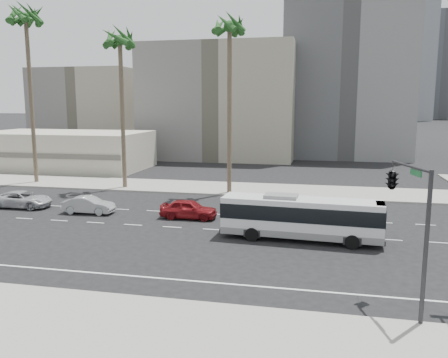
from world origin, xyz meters
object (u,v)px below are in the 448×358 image
(traffic_signal, at_px, (395,184))
(palm_far, at_px, (26,21))
(car_c, at_px, (22,199))
(palm_mid, at_px, (120,44))
(car_b, at_px, (89,205))
(car_a, at_px, (189,209))
(city_bus, at_px, (301,217))
(palm_near, at_px, (230,30))

(traffic_signal, bearing_deg, palm_far, 129.23)
(car_c, xyz_separation_m, traffic_signal, (28.20, -12.73, 4.58))
(car_c, relative_size, palm_mid, 0.31)
(car_b, bearing_deg, car_a, -91.13)
(car_a, relative_size, palm_mid, 0.27)
(city_bus, height_order, car_a, city_bus)
(car_a, height_order, palm_near, palm_near)
(palm_far, bearing_deg, car_c, -60.85)
(palm_mid, bearing_deg, traffic_signal, -44.47)
(car_a, bearing_deg, palm_far, 60.01)
(traffic_signal, relative_size, palm_near, 0.37)
(car_b, relative_size, palm_near, 0.24)
(traffic_signal, distance_m, palm_far, 43.68)
(car_b, distance_m, palm_far, 24.29)
(car_a, bearing_deg, car_c, 86.53)
(traffic_signal, height_order, palm_mid, palm_mid)
(palm_mid, bearing_deg, car_b, -80.76)
(car_a, bearing_deg, palm_near, -6.70)
(city_bus, relative_size, palm_mid, 0.64)
(car_b, height_order, palm_mid, palm_mid)
(car_b, distance_m, car_c, 6.67)
(city_bus, distance_m, palm_mid, 27.43)
(car_c, relative_size, palm_near, 0.29)
(palm_near, bearing_deg, palm_mid, 177.28)
(traffic_signal, distance_m, palm_near, 27.46)
(car_a, xyz_separation_m, palm_far, (-21.27, 11.94, 16.66))
(palm_far, bearing_deg, palm_near, -3.92)
(car_c, bearing_deg, car_a, -94.36)
(car_b, distance_m, palm_mid, 17.93)
(car_b, relative_size, palm_far, 0.22)
(car_c, xyz_separation_m, palm_mid, (4.83, 10.21, 14.01))
(palm_near, xyz_separation_m, palm_far, (-22.37, 1.53, 1.85))
(traffic_signal, bearing_deg, car_a, 121.71)
(city_bus, bearing_deg, car_b, 170.83)
(car_c, bearing_deg, city_bus, -102.65)
(car_c, height_order, palm_near, palm_near)
(traffic_signal, height_order, palm_near, palm_near)
(city_bus, relative_size, palm_far, 0.54)
(car_a, xyz_separation_m, car_c, (-15.02, 0.73, -0.05))
(car_a, bearing_deg, traffic_signal, -133.00)
(car_c, height_order, traffic_signal, traffic_signal)
(car_a, distance_m, car_b, 8.40)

